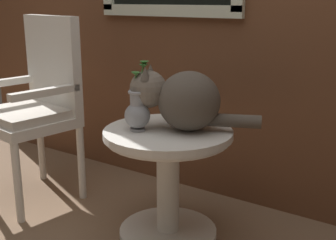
% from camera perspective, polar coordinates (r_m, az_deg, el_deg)
% --- Properties ---
extents(wicker_side_table, '(0.64, 0.64, 0.57)m').
position_cam_1_polar(wicker_side_table, '(2.25, 0.00, -5.69)').
color(wicker_side_table, silver).
rests_on(wicker_side_table, ground_plane).
extents(wicker_chair, '(0.55, 0.53, 1.09)m').
position_cam_1_polar(wicker_chair, '(2.77, -16.37, 2.44)').
color(wicker_chair, silver).
rests_on(wicker_chair, ground_plane).
extents(cat, '(0.61, 0.39, 0.31)m').
position_cam_1_polar(cat, '(2.16, 1.82, 2.69)').
color(cat, brown).
rests_on(cat, wicker_side_table).
extents(pewter_vase_with_ivy, '(0.12, 0.14, 0.33)m').
position_cam_1_polar(pewter_vase_with_ivy, '(2.16, -3.92, 1.19)').
color(pewter_vase_with_ivy, '#99999E').
rests_on(pewter_vase_with_ivy, wicker_side_table).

